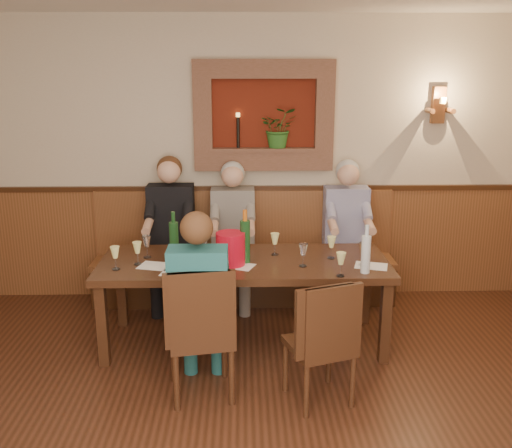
% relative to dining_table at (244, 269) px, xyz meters
% --- Properties ---
extents(room_shell, '(6.04, 6.04, 2.82)m').
position_rel_dining_table_xyz_m(room_shell, '(0.00, -1.85, 1.21)').
color(room_shell, '#C7B196').
rests_on(room_shell, ground).
extents(wainscoting, '(6.02, 6.02, 1.15)m').
position_rel_dining_table_xyz_m(wainscoting, '(0.00, -1.85, -0.09)').
color(wainscoting, brown).
rests_on(wainscoting, ground).
extents(wall_niche, '(1.36, 0.30, 1.06)m').
position_rel_dining_table_xyz_m(wall_niche, '(0.24, 1.09, 1.13)').
color(wall_niche, '#5F1A0D').
rests_on(wall_niche, ground).
extents(wall_sconce, '(0.25, 0.20, 0.35)m').
position_rel_dining_table_xyz_m(wall_sconce, '(1.90, 1.08, 1.27)').
color(wall_sconce, brown).
rests_on(wall_sconce, ground).
extents(dining_table, '(2.40, 0.90, 0.75)m').
position_rel_dining_table_xyz_m(dining_table, '(0.00, 0.00, 0.00)').
color(dining_table, '#321A0F').
rests_on(dining_table, ground).
extents(bench, '(3.00, 0.45, 1.11)m').
position_rel_dining_table_xyz_m(bench, '(0.00, 0.94, -0.35)').
color(bench, '#381E0F').
rests_on(bench, ground).
extents(chair_near_left, '(0.52, 0.52, 1.01)m').
position_rel_dining_table_xyz_m(chair_near_left, '(-0.31, -0.81, -0.38)').
color(chair_near_left, '#321A0F').
rests_on(chair_near_left, ground).
extents(chair_near_right, '(0.53, 0.53, 0.93)m').
position_rel_dining_table_xyz_m(chair_near_right, '(0.53, -0.91, -0.40)').
color(chair_near_right, '#321A0F').
rests_on(chair_near_right, ground).
extents(person_bench_left, '(0.45, 0.55, 1.49)m').
position_rel_dining_table_xyz_m(person_bench_left, '(-0.71, 0.84, -0.06)').
color(person_bench_left, black).
rests_on(person_bench_left, ground).
extents(person_bench_mid, '(0.42, 0.52, 1.43)m').
position_rel_dining_table_xyz_m(person_bench_mid, '(-0.11, 0.84, -0.08)').
color(person_bench_mid, '#55504E').
rests_on(person_bench_mid, ground).
extents(person_bench_right, '(0.43, 0.53, 1.45)m').
position_rel_dining_table_xyz_m(person_bench_right, '(1.01, 0.84, -0.08)').
color(person_bench_right, navy).
rests_on(person_bench_right, ground).
extents(person_chair_front, '(0.41, 0.50, 1.39)m').
position_rel_dining_table_xyz_m(person_chair_front, '(-0.32, -0.78, -0.10)').
color(person_chair_front, navy).
rests_on(person_chair_front, ground).
extents(spittoon_bucket, '(0.27, 0.27, 0.27)m').
position_rel_dining_table_xyz_m(spittoon_bucket, '(-0.11, -0.10, 0.21)').
color(spittoon_bucket, red).
rests_on(spittoon_bucket, dining_table).
extents(wine_bottle_green_a, '(0.10, 0.10, 0.45)m').
position_rel_dining_table_xyz_m(wine_bottle_green_a, '(0.01, -0.05, 0.26)').
color(wine_bottle_green_a, '#19471E').
rests_on(wine_bottle_green_a, dining_table).
extents(wine_bottle_green_b, '(0.10, 0.10, 0.41)m').
position_rel_dining_table_xyz_m(wine_bottle_green_b, '(-0.58, 0.05, 0.24)').
color(wine_bottle_green_b, '#19471E').
rests_on(wine_bottle_green_b, dining_table).
extents(water_bottle, '(0.09, 0.09, 0.39)m').
position_rel_dining_table_xyz_m(water_bottle, '(0.95, -0.31, 0.23)').
color(water_bottle, silver).
rests_on(water_bottle, dining_table).
extents(tasting_sheet_a, '(0.32, 0.26, 0.00)m').
position_rel_dining_table_xyz_m(tasting_sheet_a, '(-0.71, -0.13, 0.08)').
color(tasting_sheet_a, white).
rests_on(tasting_sheet_a, dining_table).
extents(tasting_sheet_b, '(0.30, 0.26, 0.00)m').
position_rel_dining_table_xyz_m(tasting_sheet_b, '(-0.05, -0.14, 0.08)').
color(tasting_sheet_b, white).
rests_on(tasting_sheet_b, dining_table).
extents(tasting_sheet_c, '(0.30, 0.25, 0.00)m').
position_rel_dining_table_xyz_m(tasting_sheet_c, '(1.03, -0.17, 0.08)').
color(tasting_sheet_c, white).
rests_on(tasting_sheet_c, dining_table).
extents(tasting_sheet_d, '(0.33, 0.26, 0.00)m').
position_rel_dining_table_xyz_m(tasting_sheet_d, '(-0.50, -0.28, 0.08)').
color(tasting_sheet_d, white).
rests_on(tasting_sheet_d, dining_table).
extents(wine_glass_0, '(0.08, 0.08, 0.19)m').
position_rel_dining_table_xyz_m(wine_glass_0, '(-1.02, -0.20, 0.17)').
color(wine_glass_0, '#F6F794').
rests_on(wine_glass_0, dining_table).
extents(wine_glass_1, '(0.08, 0.08, 0.19)m').
position_rel_dining_table_xyz_m(wine_glass_1, '(-0.82, 0.09, 0.17)').
color(wine_glass_1, white).
rests_on(wine_glass_1, dining_table).
extents(wine_glass_2, '(0.08, 0.08, 0.19)m').
position_rel_dining_table_xyz_m(wine_glass_2, '(-0.56, -0.25, 0.17)').
color(wine_glass_2, '#F6F794').
rests_on(wine_glass_2, dining_table).
extents(wine_glass_3, '(0.08, 0.08, 0.19)m').
position_rel_dining_table_xyz_m(wine_glass_3, '(-0.34, 0.09, 0.17)').
color(wine_glass_3, white).
rests_on(wine_glass_3, dining_table).
extents(wine_glass_4, '(0.08, 0.08, 0.19)m').
position_rel_dining_table_xyz_m(wine_glass_4, '(-0.11, -0.15, 0.17)').
color(wine_glass_4, '#F6F794').
rests_on(wine_glass_4, dining_table).
extents(wine_glass_5, '(0.08, 0.08, 0.19)m').
position_rel_dining_table_xyz_m(wine_glass_5, '(0.26, 0.14, 0.17)').
color(wine_glass_5, '#F6F794').
rests_on(wine_glass_5, dining_table).
extents(wine_glass_6, '(0.08, 0.08, 0.19)m').
position_rel_dining_table_xyz_m(wine_glass_6, '(0.47, -0.16, 0.17)').
color(wine_glass_6, white).
rests_on(wine_glass_6, dining_table).
extents(wine_glass_7, '(0.08, 0.08, 0.19)m').
position_rel_dining_table_xyz_m(wine_glass_7, '(0.73, 0.03, 0.17)').
color(wine_glass_7, '#F6F794').
rests_on(wine_glass_7, dining_table).
extents(wine_glass_8, '(0.08, 0.08, 0.19)m').
position_rel_dining_table_xyz_m(wine_glass_8, '(0.96, -0.15, 0.17)').
color(wine_glass_8, white).
rests_on(wine_glass_8, dining_table).
extents(wine_glass_9, '(0.08, 0.08, 0.19)m').
position_rel_dining_table_xyz_m(wine_glass_9, '(-0.22, -0.26, 0.17)').
color(wine_glass_9, '#F6F794').
rests_on(wine_glass_9, dining_table).
extents(wine_glass_10, '(0.08, 0.08, 0.19)m').
position_rel_dining_table_xyz_m(wine_glass_10, '(0.74, -0.39, 0.17)').
color(wine_glass_10, '#F6F794').
rests_on(wine_glass_10, dining_table).
extents(wine_glass_11, '(0.08, 0.08, 0.19)m').
position_rel_dining_table_xyz_m(wine_glass_11, '(-0.87, -0.08, 0.17)').
color(wine_glass_11, '#F6F794').
rests_on(wine_glass_11, dining_table).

